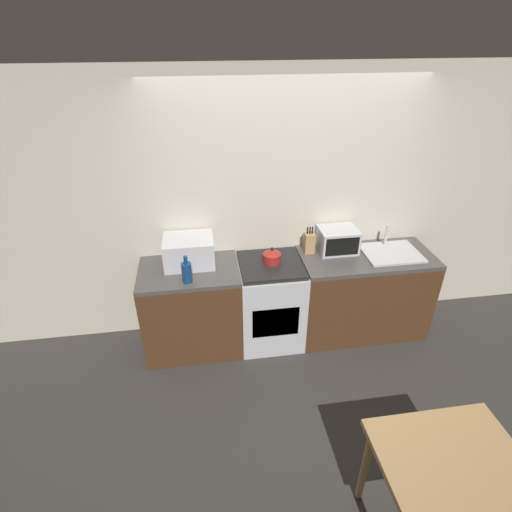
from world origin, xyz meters
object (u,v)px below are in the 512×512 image
object	(u,v)px
bottle	(187,272)
toaster_oven	(338,240)
microwave	(189,251)
dining_table	(449,472)
stove_range	(270,302)
kettle	(272,256)

from	to	relation	value
bottle	toaster_oven	world-z (taller)	bottle
microwave	dining_table	xyz separation A→B (m)	(1.44, -2.10, -0.40)
dining_table	microwave	bearing A→B (deg)	124.36
bottle	dining_table	size ratio (longest dim) A/B	0.31
stove_range	dining_table	xyz separation A→B (m)	(0.68, -1.99, 0.19)
kettle	microwave	size ratio (longest dim) A/B	0.37
microwave	dining_table	size ratio (longest dim) A/B	0.55
toaster_oven	dining_table	world-z (taller)	toaster_oven
kettle	bottle	distance (m)	0.82
kettle	toaster_oven	world-z (taller)	toaster_oven
microwave	bottle	xyz separation A→B (m)	(-0.02, -0.31, -0.03)
dining_table	kettle	bearing A→B (deg)	108.42
stove_range	microwave	world-z (taller)	microwave
bottle	toaster_oven	size ratio (longest dim) A/B	0.69
stove_range	toaster_oven	distance (m)	0.91
stove_range	microwave	bearing A→B (deg)	171.66
bottle	toaster_oven	bearing A→B (deg)	12.99
stove_range	microwave	xyz separation A→B (m)	(-0.75, 0.11, 0.58)
microwave	toaster_oven	world-z (taller)	microwave
bottle	dining_table	xyz separation A→B (m)	(1.46, -1.79, -0.36)
kettle	dining_table	xyz separation A→B (m)	(0.67, -2.01, -0.33)
kettle	toaster_oven	bearing A→B (deg)	10.46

